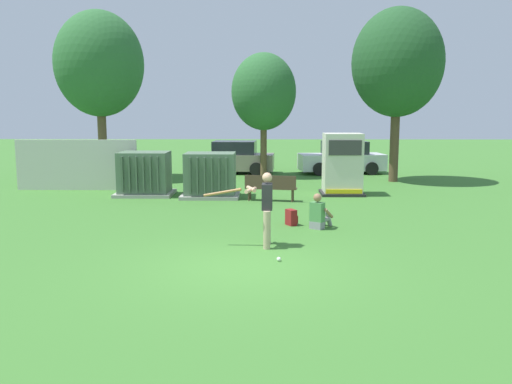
% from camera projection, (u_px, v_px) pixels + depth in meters
% --- Properties ---
extents(ground_plane, '(96.00, 96.00, 0.00)m').
position_uv_depth(ground_plane, '(244.00, 266.00, 10.97)').
color(ground_plane, '#3D752D').
extents(fence_panel, '(4.80, 0.12, 2.00)m').
position_uv_depth(fence_panel, '(77.00, 165.00, 21.30)').
color(fence_panel, beige).
rests_on(fence_panel, ground).
extents(transformer_west, '(2.10, 1.70, 1.62)m').
position_uv_depth(transformer_west, '(145.00, 174.00, 20.02)').
color(transformer_west, '#9E9B93').
rests_on(transformer_west, ground).
extents(transformer_mid_west, '(2.10, 1.70, 1.62)m').
position_uv_depth(transformer_mid_west, '(210.00, 176.00, 19.59)').
color(transformer_mid_west, '#9E9B93').
rests_on(transformer_mid_west, ground).
extents(generator_enclosure, '(1.60, 1.40, 2.30)m').
position_uv_depth(generator_enclosure, '(342.00, 164.00, 20.13)').
color(generator_enclosure, '#262626').
rests_on(generator_enclosure, ground).
extents(park_bench, '(1.84, 0.71, 0.92)m').
position_uv_depth(park_bench, '(271.00, 186.00, 18.71)').
color(park_bench, '#4C3828').
rests_on(park_bench, ground).
extents(batter, '(1.61, 0.72, 1.74)m').
position_uv_depth(batter, '(265.00, 205.00, 12.43)').
color(batter, tan).
rests_on(batter, ground).
extents(sports_ball, '(0.09, 0.09, 0.09)m').
position_uv_depth(sports_ball, '(279.00, 259.00, 11.32)').
color(sports_ball, white).
rests_on(sports_ball, ground).
extents(seated_spectator, '(0.69, 0.78, 0.96)m').
position_uv_depth(seated_spectator, '(319.00, 214.00, 14.45)').
color(seated_spectator, gray).
rests_on(seated_spectator, ground).
extents(backpack, '(0.36, 0.38, 0.44)m').
position_uv_depth(backpack, '(291.00, 218.00, 14.85)').
color(backpack, maroon).
rests_on(backpack, ground).
extents(tree_left, '(3.95, 3.95, 7.55)m').
position_uv_depth(tree_left, '(99.00, 64.00, 24.00)').
color(tree_left, brown).
rests_on(tree_left, ground).
extents(tree_center_left, '(3.05, 3.05, 5.82)m').
position_uv_depth(tree_center_left, '(264.00, 92.00, 25.27)').
color(tree_center_left, brown).
rests_on(tree_center_left, ground).
extents(tree_center_right, '(3.94, 3.94, 7.53)m').
position_uv_depth(tree_center_right, '(397.00, 63.00, 23.19)').
color(tree_center_right, brown).
rests_on(tree_center_right, ground).
extents(parked_car_leftmost, '(4.31, 2.13, 1.62)m').
position_uv_depth(parked_car_leftmost, '(233.00, 158.00, 26.94)').
color(parked_car_leftmost, gray).
rests_on(parked_car_leftmost, ground).
extents(parked_car_left_of_center, '(4.36, 2.27, 1.62)m').
position_uv_depth(parked_car_left_of_center, '(342.00, 158.00, 26.92)').
color(parked_car_left_of_center, silver).
rests_on(parked_car_left_of_center, ground).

